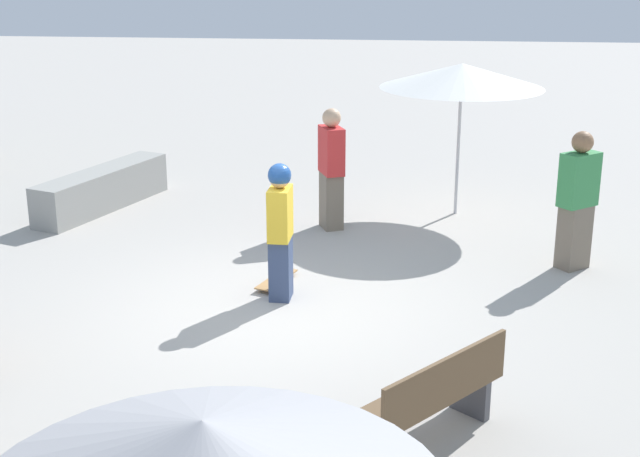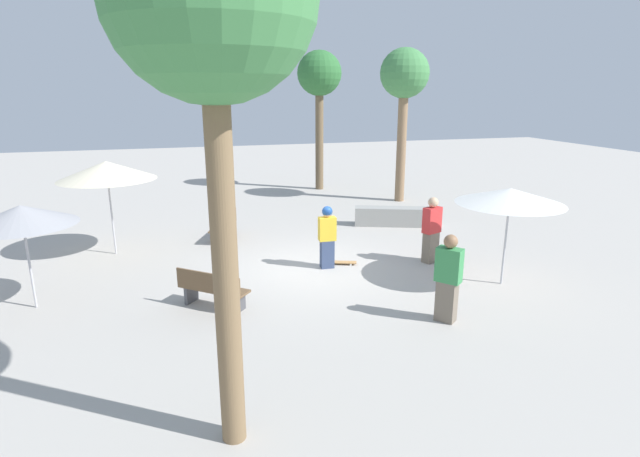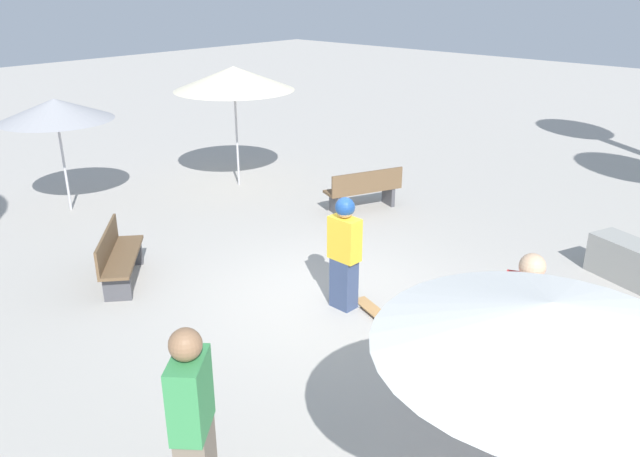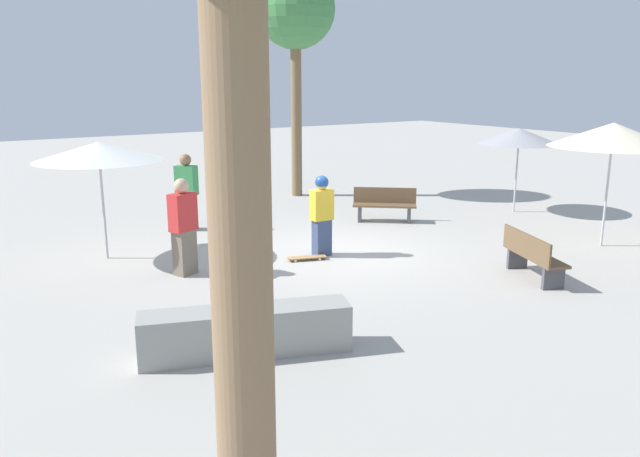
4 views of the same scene
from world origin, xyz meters
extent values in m
plane|color=#ADA8A0|center=(0.00, 0.00, 0.00)|extent=(60.00, 60.00, 0.00)
cube|color=#38476B|center=(0.38, -0.05, 0.38)|extent=(0.35, 0.26, 0.75)
cube|color=yellow|center=(0.38, -0.05, 1.07)|extent=(0.45, 0.26, 0.62)
sphere|color=tan|center=(0.38, -0.05, 1.50)|extent=(0.25, 0.25, 0.25)
sphere|color=#1E478C|center=(0.38, -0.05, 1.53)|extent=(0.28, 0.28, 0.28)
cube|color=#B7844C|center=(0.83, 0.07, 0.06)|extent=(0.82, 0.46, 0.02)
cylinder|color=silver|center=(1.09, 0.07, 0.03)|extent=(0.06, 0.05, 0.05)
cylinder|color=silver|center=(1.04, -0.09, 0.03)|extent=(0.06, 0.05, 0.05)
cylinder|color=silver|center=(0.63, 0.24, 0.03)|extent=(0.06, 0.05, 0.05)
cylinder|color=silver|center=(0.57, 0.08, 0.03)|extent=(0.06, 0.05, 0.05)
cube|color=gray|center=(3.85, 3.34, 0.32)|extent=(2.79, 1.46, 0.64)
cube|color=#47474C|center=(-3.15, -1.35, 0.20)|extent=(0.32, 0.35, 0.40)
cube|color=#47474C|center=(-2.20, -2.15, 0.20)|extent=(0.32, 0.35, 0.40)
cube|color=brown|center=(-2.67, -1.75, 0.42)|extent=(1.51, 1.37, 0.05)
cube|color=brown|center=(-2.80, -1.90, 0.65)|extent=(1.25, 1.06, 0.40)
cube|color=#47474C|center=(-2.25, 2.78, 0.20)|extent=(0.40, 0.22, 0.40)
cube|color=#47474C|center=(-1.78, 3.94, 0.20)|extent=(0.40, 0.22, 0.40)
cube|color=brown|center=(-2.02, 3.36, 0.42)|extent=(1.01, 1.65, 0.05)
cube|color=brown|center=(-1.83, 3.29, 0.65)|extent=(0.64, 1.50, 0.40)
cylinder|color=#B7B7BC|center=(4.14, -2.30, 1.12)|extent=(0.05, 0.05, 2.23)
cone|color=white|center=(4.14, -2.30, 2.18)|extent=(2.50, 2.50, 0.37)
cylinder|color=#B7B7BC|center=(-5.13, 2.71, 1.25)|extent=(0.05, 0.05, 2.49)
cone|color=beige|center=(-5.13, 2.71, 2.41)|extent=(2.63, 2.63, 0.51)
cylinder|color=#B7B7BC|center=(-6.41, -0.73, 1.06)|extent=(0.05, 0.05, 2.13)
cone|color=#99999E|center=(-6.41, -0.73, 2.07)|extent=(2.17, 2.17, 0.42)
cylinder|color=brown|center=(3.13, 10.39, 2.47)|extent=(0.37, 0.37, 4.95)
sphere|color=#2D6B33|center=(3.13, 10.39, 5.25)|extent=(1.99, 1.99, 1.99)
cylinder|color=#896B4C|center=(5.68, 6.98, 2.44)|extent=(0.39, 0.39, 4.88)
sphere|color=#428447|center=(5.68, 6.98, 5.17)|extent=(1.96, 1.96, 1.96)
cylinder|color=brown|center=(-2.75, -6.13, 2.60)|extent=(0.32, 0.32, 5.20)
cube|color=#726656|center=(3.21, -0.41, 0.42)|extent=(0.46, 0.40, 0.84)
cube|color=red|center=(3.21, -0.41, 1.19)|extent=(0.56, 0.44, 0.70)
sphere|color=tan|center=(3.21, -0.41, 1.67)|extent=(0.27, 0.27, 0.27)
cube|color=#726656|center=(1.81, -3.72, 0.43)|extent=(0.46, 0.48, 0.85)
cube|color=#388C4C|center=(1.81, -3.72, 1.20)|extent=(0.53, 0.56, 0.70)
sphere|color=#8C6647|center=(1.81, -3.72, 1.69)|extent=(0.28, 0.28, 0.28)
camera|label=1|loc=(-9.52, -1.52, 4.12)|focal=50.00mm
camera|label=2|loc=(-3.21, -12.00, 4.58)|focal=28.00mm
camera|label=3|loc=(5.51, -6.16, 4.43)|focal=35.00mm
camera|label=4|loc=(7.29, 10.27, 3.58)|focal=35.00mm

